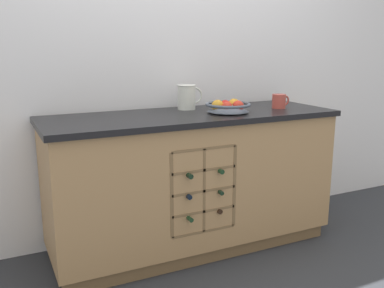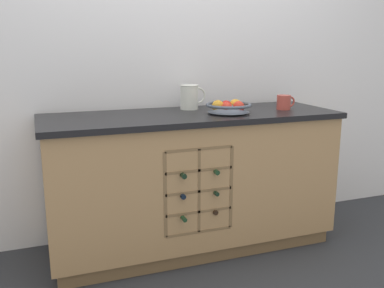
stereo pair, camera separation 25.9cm
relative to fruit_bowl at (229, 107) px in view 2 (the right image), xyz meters
name	(u,v)px [view 2 (the right image)]	position (x,y,z in m)	size (l,w,h in m)	color
ground_plane	(192,245)	(-0.21, 0.08, -0.92)	(14.00, 14.00, 0.00)	#2D3035
back_wall	(173,49)	(-0.21, 0.44, 0.35)	(4.40, 0.06, 2.55)	white
kitchen_island	(192,181)	(-0.21, 0.07, -0.48)	(1.84, 0.65, 0.88)	brown
fruit_bowl	(229,107)	(0.00, 0.00, 0.00)	(0.28, 0.28, 0.08)	#4C5666
white_pitcher	(190,96)	(-0.17, 0.25, 0.04)	(0.18, 0.12, 0.16)	silver
ceramic_mug	(284,102)	(0.41, 0.03, 0.01)	(0.13, 0.09, 0.09)	#B7473D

